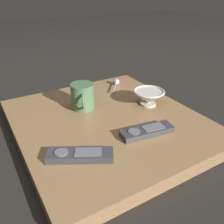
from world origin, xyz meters
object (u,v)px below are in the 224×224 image
object	(u,v)px
cereal_bowl	(149,97)
tv_remote_far	(80,155)
coffee_mug	(83,96)
teaspoon	(116,82)
tv_remote_near	(147,131)

from	to	relation	value
cereal_bowl	tv_remote_far	xyz separation A→B (m)	(0.16, -0.37, -0.02)
coffee_mug	teaspoon	world-z (taller)	coffee_mug
tv_remote_far	cereal_bowl	bearing A→B (deg)	114.28
cereal_bowl	coffee_mug	xyz separation A→B (m)	(-0.10, -0.23, 0.01)
cereal_bowl	tv_remote_near	size ratio (longest dim) A/B	0.67
coffee_mug	teaspoon	xyz separation A→B (m)	(-0.13, 0.23, -0.03)
cereal_bowl	teaspoon	size ratio (longest dim) A/B	1.16
cereal_bowl	coffee_mug	world-z (taller)	coffee_mug
teaspoon	tv_remote_near	xyz separation A→B (m)	(0.40, -0.13, -0.00)
cereal_bowl	tv_remote_far	size ratio (longest dim) A/B	0.65
coffee_mug	teaspoon	bearing A→B (deg)	119.58
tv_remote_near	tv_remote_far	size ratio (longest dim) A/B	0.97
cereal_bowl	tv_remote_far	bearing A→B (deg)	-65.72
tv_remote_near	tv_remote_far	world-z (taller)	same
cereal_bowl	tv_remote_near	xyz separation A→B (m)	(0.16, -0.13, -0.02)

